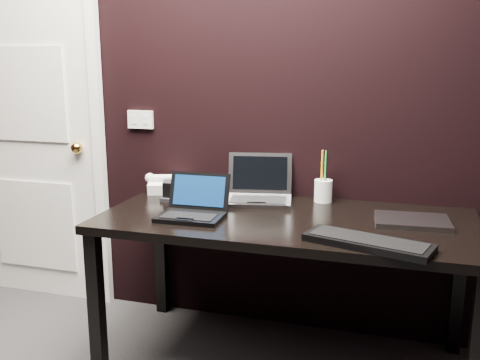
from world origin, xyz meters
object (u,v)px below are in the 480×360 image
(netbook, at_px, (193,209))
(pen_cup, at_px, (323,190))
(door, at_px, (30,129))
(mobile_phone, at_px, (167,195))
(ext_keyboard, at_px, (368,242))
(desk, at_px, (286,233))
(closed_laptop, at_px, (412,221))
(silver_laptop, at_px, (258,193))
(desk_phone, at_px, (167,184))

(netbook, distance_m, pen_cup, 0.69)
(door, bearing_deg, mobile_phone, -15.17)
(ext_keyboard, bearing_deg, pen_cup, 112.80)
(desk, bearing_deg, pen_cup, 69.24)
(door, height_order, netbook, door)
(door, xyz_separation_m, ext_keyboard, (2.03, -0.68, -0.29))
(ext_keyboard, bearing_deg, netbook, 167.63)
(door, xyz_separation_m, closed_laptop, (2.20, -0.31, -0.29))
(door, xyz_separation_m, desk, (1.65, -0.38, -0.38))
(door, distance_m, netbook, 1.36)
(door, xyz_separation_m, netbook, (1.24, -0.50, -0.27))
(mobile_phone, relative_size, pen_cup, 0.35)
(silver_laptop, distance_m, ext_keyboard, 0.79)
(silver_laptop, bearing_deg, desk, -50.52)
(desk, relative_size, silver_laptop, 4.46)
(door, bearing_deg, closed_laptop, -8.10)
(mobile_phone, height_order, pen_cup, pen_cup)
(desk, relative_size, netbook, 5.69)
(silver_laptop, relative_size, pen_cup, 1.44)
(mobile_phone, distance_m, pen_cup, 0.80)
(door, distance_m, closed_laptop, 2.24)
(door, xyz_separation_m, mobile_phone, (1.01, -0.27, -0.27))
(door, relative_size, desk_phone, 8.80)
(netbook, relative_size, closed_laptop, 0.90)
(door, relative_size, desk, 1.26)
(door, distance_m, ext_keyboard, 2.16)
(silver_laptop, height_order, ext_keyboard, silver_laptop)
(door, relative_size, mobile_phone, 23.12)
(desk, relative_size, pen_cup, 6.40)
(netbook, height_order, pen_cup, pen_cup)
(netbook, distance_m, mobile_phone, 0.33)
(netbook, bearing_deg, silver_laptop, 59.55)
(door, height_order, desk, door)
(closed_laptop, bearing_deg, silver_laptop, 166.84)
(pen_cup, bearing_deg, netbook, -139.76)
(desk_phone, bearing_deg, closed_laptop, -10.03)
(ext_keyboard, height_order, desk_phone, desk_phone)
(netbook, relative_size, desk_phone, 1.23)
(netbook, distance_m, closed_laptop, 0.98)
(desk, height_order, pen_cup, pen_cup)
(door, distance_m, silver_laptop, 1.48)
(mobile_phone, xyz_separation_m, pen_cup, (0.76, 0.22, 0.03))
(desk, xyz_separation_m, mobile_phone, (-0.64, 0.10, 0.11))
(desk, bearing_deg, ext_keyboard, -38.03)
(door, xyz_separation_m, pen_cup, (1.77, -0.05, -0.24))
(door, xyz_separation_m, silver_laptop, (1.45, -0.14, -0.26))
(desk, height_order, desk_phone, desk_phone)
(pen_cup, bearing_deg, silver_laptop, -164.84)
(desk_phone, bearing_deg, ext_keyboard, -27.94)
(closed_laptop, distance_m, pen_cup, 0.50)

